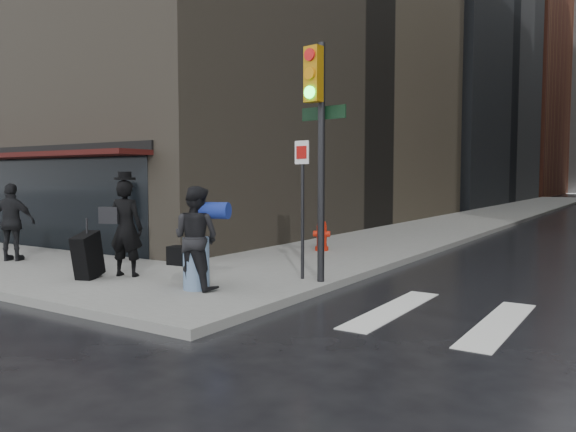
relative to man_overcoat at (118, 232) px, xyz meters
The scene contains 10 objects.
ground 2.06m from the man_overcoat, ahead, with size 140.00×140.00×0.00m, color black.
sidewalk_left 27.00m from the man_overcoat, 86.19° to the left, with size 4.00×50.00×0.15m, color slate.
bldg_left_mid 42.65m from the man_overcoat, 106.47° to the left, with size 22.00×24.00×34.00m, color gray.
bldg_left_far 64.06m from the man_overcoat, 100.26° to the left, with size 22.00×20.00×26.00m, color brown.
storefront 5.58m from the man_overcoat, 160.73° to the left, with size 8.40×1.11×2.83m.
man_overcoat is the anchor object (origin of this frame).
man_jeans 2.10m from the man_overcoat, ahead, with size 1.29×0.76×1.78m.
man_greycoat 3.71m from the man_overcoat, behind, with size 1.13×0.91×1.79m.
traffic_light 4.31m from the man_overcoat, 24.53° to the left, with size 1.08×0.54×4.36m.
fire_hydrant 5.72m from the man_overcoat, 75.73° to the left, with size 0.47×0.35×0.81m.
Camera 1 is at (6.84, -7.20, 2.09)m, focal length 35.00 mm.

